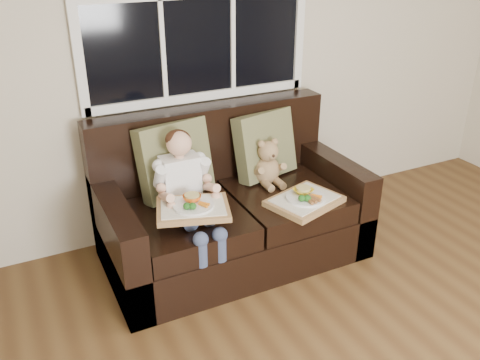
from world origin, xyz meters
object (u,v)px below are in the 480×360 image
teddy_bear (268,165)px  tray_left (193,207)px  child (186,187)px  loveseat (229,212)px  tray_right (305,200)px

teddy_bear → tray_left: 0.75m
child → teddy_bear: size_ratio=2.34×
child → teddy_bear: child is taller
loveseat → child: bearing=-161.4°
loveseat → child: 0.48m
loveseat → tray_right: size_ratio=3.27×
child → tray_right: (0.71, -0.24, -0.14)m
teddy_bear → tray_right: size_ratio=0.64×
tray_right → child: bearing=144.2°
teddy_bear → tray_left: bearing=-153.0°
teddy_bear → tray_left: teddy_bear is taller
loveseat → teddy_bear: loveseat is taller
tray_right → tray_left: bearing=158.0°
teddy_bear → tray_right: bearing=-79.6°
child → tray_left: size_ratio=1.56×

